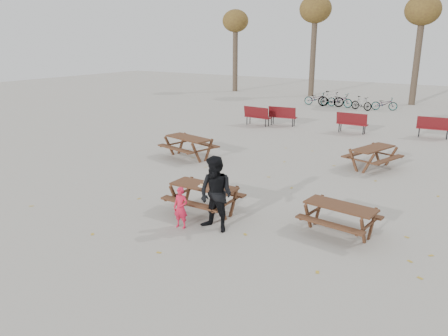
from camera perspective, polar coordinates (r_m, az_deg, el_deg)
The scene contains 14 objects.
ground at distance 11.88m, azimuth -2.59°, elevation -5.79°, with size 80.00×80.00×0.00m, color gray.
main_picnic_table at distance 11.67m, azimuth -2.63°, elevation -3.13°, with size 1.80×1.45×0.78m.
food_tray at distance 11.46m, azimuth -2.88°, elevation -2.40°, with size 0.18×0.11×0.04m, color white.
bread_roll at distance 11.45m, azimuth -2.89°, elevation -2.20°, with size 0.14×0.06×0.05m, color tan.
soda_bottle at distance 11.45m, azimuth -2.55°, elevation -2.13°, with size 0.07×0.07×0.17m.
child at distance 10.81m, azimuth -5.67°, elevation -5.19°, with size 0.38×0.25×1.04m, color red.
adult at distance 10.47m, azimuth -1.06°, elevation -3.45°, with size 0.90×0.70×1.86m, color black.
picnic_table_east at distance 10.87m, azimuth 14.86°, elevation -6.49°, with size 1.67×1.34×0.72m, color #3D2216, non-canonical shape.
picnic_table_north at distance 17.16m, azimuth -4.63°, elevation 2.68°, with size 1.94×1.56×0.83m, color #3D2216, non-canonical shape.
picnic_table_far at distance 16.60m, azimuth 18.83°, elevation 1.25°, with size 1.81×1.46×0.78m, color #3D2216, non-canonical shape.
park_bench_row at distance 23.06m, azimuth 13.40°, elevation 6.10°, with size 10.08×2.30×1.03m.
bicycle_row at distance 31.18m, azimuth 15.30°, elevation 8.50°, with size 6.36×1.68×1.06m.
tree_row at distance 34.61m, azimuth 24.51°, elevation 17.90°, with size 32.17×3.52×8.26m.
fallen_leaves at distance 13.64m, azimuth 5.15°, elevation -2.82°, with size 11.00×11.00×0.01m, color #B2912A, non-canonical shape.
Camera 1 is at (6.32, -8.99, 4.50)m, focal length 35.00 mm.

